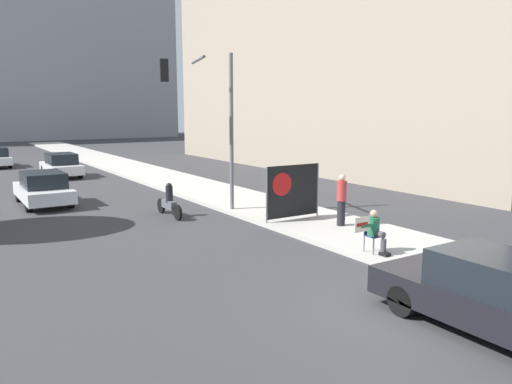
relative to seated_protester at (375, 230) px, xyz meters
name	(u,v)px	position (x,y,z in m)	size (l,w,h in m)	color
ground_plane	(420,315)	(-2.13, -3.35, -0.82)	(160.00, 160.00, 0.00)	#38383A
sidewalk_curb	(218,194)	(1.28, 11.65, -0.74)	(3.63, 90.00, 0.16)	#B7B2A8
building_backdrop_right	(344,7)	(14.65, 17.65, 10.43)	(10.00, 32.00, 22.50)	gray
seated_protester	(375,230)	(0.00, 0.00, 0.00)	(1.00, 0.77, 1.22)	#474C56
jogger_on_sidewalk	(341,199)	(1.50, 3.03, 0.26)	(0.34, 0.34, 1.80)	black
protest_banner	(293,191)	(0.68, 4.76, 0.40)	(2.38, 0.06, 2.01)	slate
traffic_light_pole	(208,106)	(-1.10, 7.92, 3.46)	(2.74, 2.51, 6.17)	slate
parked_car_curbside	(496,295)	(-1.63, -4.64, -0.07)	(1.88, 4.60, 1.52)	black
car_on_road_nearest	(43,188)	(-6.34, 13.64, -0.09)	(1.90, 4.45, 1.47)	white
car_on_road_midblock	(61,165)	(-3.66, 23.01, -0.09)	(1.83, 4.38, 1.47)	white
motorcycle_on_road	(169,202)	(-2.65, 8.36, -0.26)	(0.28, 2.24, 1.34)	#565B60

